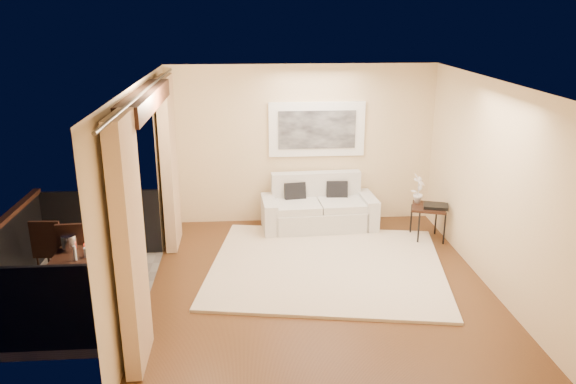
{
  "coord_description": "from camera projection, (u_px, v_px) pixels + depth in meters",
  "views": [
    {
      "loc": [
        -0.94,
        -6.75,
        3.55
      ],
      "look_at": [
        -0.36,
        0.86,
        1.05
      ],
      "focal_mm": 35.0,
      "sensor_mm": 36.0,
      "label": 1
    }
  ],
  "objects": [
    {
      "name": "room_shell",
      "position": [
        145.0,
        100.0,
        6.63
      ],
      "size": [
        5.0,
        6.4,
        5.0
      ],
      "color": "white",
      "rests_on": "ground"
    },
    {
      "name": "curtains",
      "position": [
        154.0,
        195.0,
        7.0
      ],
      "size": [
        0.16,
        4.8,
        2.64
      ],
      "color": "tan",
      "rests_on": "ground"
    },
    {
      "name": "glass_a",
      "position": [
        86.0,
        252.0,
        6.66
      ],
      "size": [
        0.06,
        0.06,
        0.12
      ],
      "primitive_type": "cylinder",
      "color": "white",
      "rests_on": "bistro_table"
    },
    {
      "name": "orchid",
      "position": [
        418.0,
        189.0,
        8.98
      ],
      "size": [
        0.3,
        0.3,
        0.48
      ],
      "primitive_type": "imported",
      "rotation": [
        0.0,
        0.0,
        0.86
      ],
      "color": "white",
      "rests_on": "side_table"
    },
    {
      "name": "floor",
      "position": [
        319.0,
        285.0,
        7.57
      ],
      "size": [
        5.0,
        5.0,
        0.0
      ],
      "primitive_type": "plane",
      "color": "#563319",
      "rests_on": "ground"
    },
    {
      "name": "bistro_table",
      "position": [
        81.0,
        261.0,
        6.77
      ],
      "size": [
        0.63,
        0.63,
        0.74
      ],
      "rotation": [
        0.0,
        0.0,
        0.01
      ],
      "color": "black",
      "rests_on": "balcony"
    },
    {
      "name": "balcony_chair_far",
      "position": [
        50.0,
        246.0,
        7.5
      ],
      "size": [
        0.42,
        0.43,
        0.92
      ],
      "rotation": [
        0.0,
        0.0,
        3.07
      ],
      "color": "black",
      "rests_on": "balcony"
    },
    {
      "name": "ice_bucket",
      "position": [
        69.0,
        243.0,
        6.83
      ],
      "size": [
        0.18,
        0.18,
        0.2
      ],
      "primitive_type": "cylinder",
      "color": "silver",
      "rests_on": "bistro_table"
    },
    {
      "name": "tray",
      "position": [
        436.0,
        206.0,
        8.83
      ],
      "size": [
        0.45,
        0.38,
        0.05
      ],
      "primitive_type": "cube",
      "rotation": [
        0.0,
        0.0,
        -0.3
      ],
      "color": "black",
      "rests_on": "side_table"
    },
    {
      "name": "vase",
      "position": [
        75.0,
        253.0,
        6.56
      ],
      "size": [
        0.04,
        0.04,
        0.18
      ],
      "primitive_type": "cylinder",
      "color": "white",
      "rests_on": "bistro_table"
    },
    {
      "name": "rug",
      "position": [
        327.0,
        266.0,
        8.08
      ],
      "size": [
        3.71,
        3.37,
        0.04
      ],
      "primitive_type": "cube",
      "rotation": [
        0.0,
        0.0,
        -0.17
      ],
      "color": "beige",
      "rests_on": "floor"
    },
    {
      "name": "glass_b",
      "position": [
        92.0,
        249.0,
        6.75
      ],
      "size": [
        0.06,
        0.06,
        0.12
      ],
      "primitive_type": "cylinder",
      "color": "silver",
      "rests_on": "bistro_table"
    },
    {
      "name": "candle",
      "position": [
        86.0,
        246.0,
        6.89
      ],
      "size": [
        0.06,
        0.06,
        0.07
      ],
      "primitive_type": "cylinder",
      "color": "red",
      "rests_on": "bistro_table"
    },
    {
      "name": "artwork",
      "position": [
        317.0,
        129.0,
        9.42
      ],
      "size": [
        1.62,
        0.07,
        0.92
      ],
      "color": "white",
      "rests_on": "room_shell"
    },
    {
      "name": "balcony",
      "position": [
        67.0,
        282.0,
        7.28
      ],
      "size": [
        1.81,
        2.6,
        1.17
      ],
      "color": "#605B56",
      "rests_on": "ground"
    },
    {
      "name": "sofa",
      "position": [
        318.0,
        210.0,
        9.47
      ],
      "size": [
        1.93,
        0.91,
        0.91
      ],
      "rotation": [
        0.0,
        0.0,
        0.06
      ],
      "color": "silver",
      "rests_on": "floor"
    },
    {
      "name": "side_table",
      "position": [
        429.0,
        210.0,
        8.92
      ],
      "size": [
        0.66,
        0.66,
        0.57
      ],
      "rotation": [
        0.0,
        0.0,
        -0.32
      ],
      "color": "black",
      "rests_on": "floor"
    },
    {
      "name": "balcony_chair_near",
      "position": [
        75.0,
        258.0,
        6.99
      ],
      "size": [
        0.46,
        0.47,
        1.01
      ],
      "rotation": [
        0.0,
        0.0,
        0.06
      ],
      "color": "black",
      "rests_on": "balcony"
    }
  ]
}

